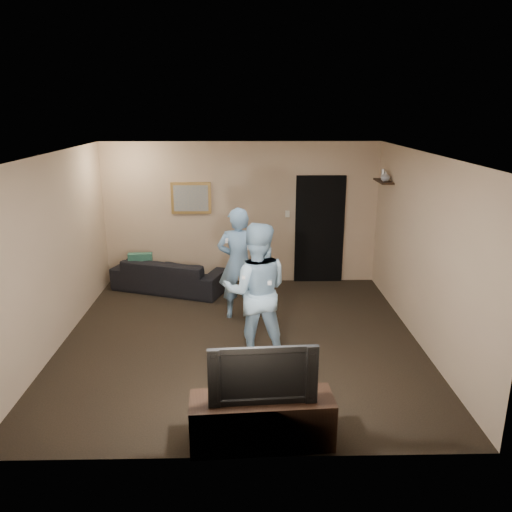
{
  "coord_description": "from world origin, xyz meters",
  "views": [
    {
      "loc": [
        0.08,
        -6.47,
        3.18
      ],
      "look_at": [
        0.23,
        0.3,
        1.15
      ],
      "focal_mm": 35.0,
      "sensor_mm": 36.0,
      "label": 1
    }
  ],
  "objects_px": {
    "tv_console": "(262,420)",
    "wii_player_right": "(256,291)",
    "sofa": "(170,274)",
    "wii_player_left": "(238,264)",
    "television": "(262,371)"
  },
  "relations": [
    {
      "from": "television",
      "to": "wii_player_right",
      "type": "height_order",
      "value": "wii_player_right"
    },
    {
      "from": "tv_console",
      "to": "sofa",
      "type": "bearing_deg",
      "value": 105.66
    },
    {
      "from": "sofa",
      "to": "wii_player_right",
      "type": "relative_size",
      "value": 1.1
    },
    {
      "from": "wii_player_right",
      "to": "tv_console",
      "type": "bearing_deg",
      "value": -89.49
    },
    {
      "from": "wii_player_left",
      "to": "tv_console",
      "type": "bearing_deg",
      "value": -85.16
    },
    {
      "from": "sofa",
      "to": "wii_player_left",
      "type": "distance_m",
      "value": 1.85
    },
    {
      "from": "sofa",
      "to": "wii_player_right",
      "type": "xyz_separation_m",
      "value": [
        1.5,
        -2.51,
        0.61
      ]
    },
    {
      "from": "sofa",
      "to": "wii_player_left",
      "type": "bearing_deg",
      "value": 155.02
    },
    {
      "from": "tv_console",
      "to": "wii_player_right",
      "type": "bearing_deg",
      "value": 86.83
    },
    {
      "from": "television",
      "to": "wii_player_left",
      "type": "height_order",
      "value": "wii_player_left"
    },
    {
      "from": "tv_console",
      "to": "wii_player_right",
      "type": "height_order",
      "value": "wii_player_right"
    },
    {
      "from": "tv_console",
      "to": "television",
      "type": "height_order",
      "value": "television"
    },
    {
      "from": "sofa",
      "to": "tv_console",
      "type": "relative_size",
      "value": 1.44
    },
    {
      "from": "tv_console",
      "to": "television",
      "type": "bearing_deg",
      "value": 0.0
    },
    {
      "from": "tv_console",
      "to": "wii_player_right",
      "type": "xyz_separation_m",
      "value": [
        -0.02,
        1.82,
        0.65
      ]
    }
  ]
}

